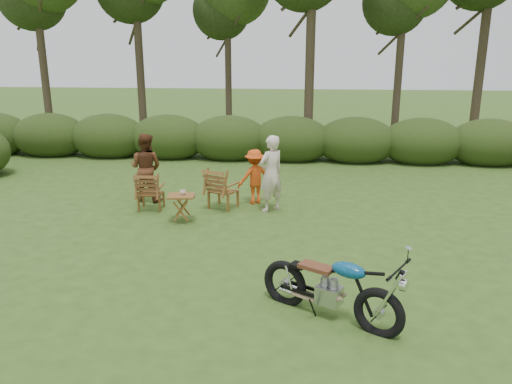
# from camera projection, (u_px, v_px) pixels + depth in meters

# --- Properties ---
(ground) EXTENTS (80.00, 80.00, 0.00)m
(ground) POSITION_uv_depth(u_px,v_px,m) (272.00, 287.00, 7.30)
(ground) COLOR #2E4818
(ground) RESTS_ON ground
(tree_line) EXTENTS (22.52, 11.62, 8.14)m
(tree_line) POSITION_uv_depth(u_px,v_px,m) (311.00, 35.00, 15.54)
(tree_line) COLOR #3A2E20
(tree_line) RESTS_ON ground
(motorcycle) EXTENTS (2.01, 1.59, 1.09)m
(motorcycle) POSITION_uv_depth(u_px,v_px,m) (328.00, 316.00, 6.50)
(motorcycle) COLOR #0E74B8
(motorcycle) RESTS_ON ground
(lawn_chair_right) EXTENTS (0.82, 0.82, 0.91)m
(lawn_chair_right) POSITION_uv_depth(u_px,v_px,m) (224.00, 208.00, 11.02)
(lawn_chair_right) COLOR brown
(lawn_chair_right) RESTS_ON ground
(lawn_chair_left) EXTENTS (0.61, 0.61, 0.85)m
(lawn_chair_left) POSITION_uv_depth(u_px,v_px,m) (152.00, 209.00, 10.92)
(lawn_chair_left) COLOR #5C3417
(lawn_chair_left) RESTS_ON ground
(side_table) EXTENTS (0.61, 0.53, 0.57)m
(side_table) POSITION_uv_depth(u_px,v_px,m) (182.00, 208.00, 10.03)
(side_table) COLOR brown
(side_table) RESTS_ON ground
(cup) EXTENTS (0.14, 0.14, 0.09)m
(cup) POSITION_uv_depth(u_px,v_px,m) (183.00, 192.00, 9.98)
(cup) COLOR beige
(cup) RESTS_ON side_table
(adult_a) EXTENTS (0.71, 0.70, 1.65)m
(adult_a) POSITION_uv_depth(u_px,v_px,m) (271.00, 211.00, 10.82)
(adult_a) COLOR beige
(adult_a) RESTS_ON ground
(adult_b) EXTENTS (0.85, 0.72, 1.56)m
(adult_b) POSITION_uv_depth(u_px,v_px,m) (148.00, 201.00, 11.55)
(adult_b) COLOR #512B17
(adult_b) RESTS_ON ground
(child) EXTENTS (0.92, 0.81, 1.24)m
(child) POSITION_uv_depth(u_px,v_px,m) (255.00, 203.00, 11.35)
(child) COLOR #C54412
(child) RESTS_ON ground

